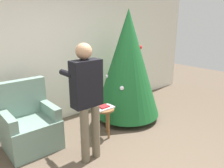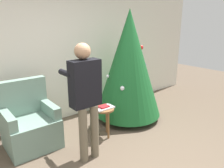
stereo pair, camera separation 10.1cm
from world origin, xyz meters
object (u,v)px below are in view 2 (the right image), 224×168
armchair (30,125)px  person_standing (85,92)px  side_stool (104,114)px  christmas_tree (129,64)px

armchair → person_standing: 1.18m
armchair → side_stool: (1.09, -0.49, 0.06)m
armchair → side_stool: armchair is taller
armchair → person_standing: person_standing is taller
christmas_tree → person_standing: 1.53m
christmas_tree → side_stool: 1.14m
person_standing → armchair: bearing=123.0°
christmas_tree → side_stool: (-0.83, -0.29, -0.72)m
side_stool → christmas_tree: bearing=19.5°
christmas_tree → armchair: bearing=174.2°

